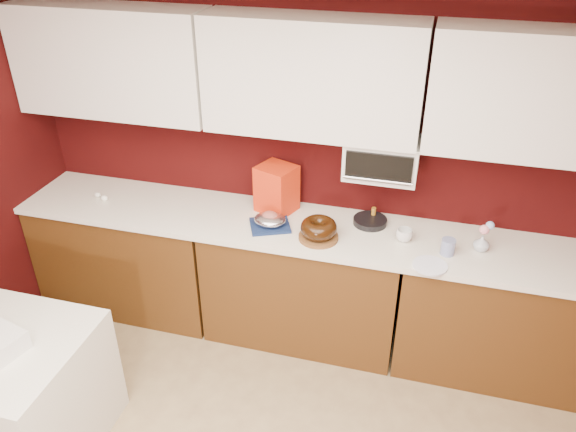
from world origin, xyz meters
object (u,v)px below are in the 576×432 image
(toaster_oven, at_px, (382,157))
(bundt_cake, at_px, (319,228))
(flower_vase, at_px, (482,242))
(pandoro_box, at_px, (277,189))
(blue_jar, at_px, (448,247))
(foil_ham_nest, at_px, (270,219))
(coffee_mug, at_px, (404,234))
(dining_table, at_px, (4,391))

(toaster_oven, relative_size, bundt_cake, 1.95)
(flower_vase, bearing_deg, pandoro_box, 173.40)
(blue_jar, height_order, flower_vase, flower_vase)
(foil_ham_nest, distance_m, flower_vase, 1.33)
(toaster_oven, bearing_deg, flower_vase, -13.26)
(foil_ham_nest, height_order, blue_jar, blue_jar)
(bundt_cake, bearing_deg, toaster_oven, 41.77)
(toaster_oven, relative_size, coffee_mug, 4.52)
(dining_table, bearing_deg, coffee_mug, 33.08)
(dining_table, relative_size, pandoro_box, 3.08)
(dining_table, bearing_deg, flower_vase, 28.25)
(pandoro_box, bearing_deg, flower_vase, 14.50)
(dining_table, height_order, foil_ham_nest, foil_ham_nest)
(toaster_oven, distance_m, coffee_mug, 0.50)
(pandoro_box, xyz_separation_m, flower_vase, (1.35, -0.16, -0.10))
(foil_ham_nest, bearing_deg, bundt_cake, -9.83)
(foil_ham_nest, height_order, coffee_mug, coffee_mug)
(blue_jar, xyz_separation_m, flower_vase, (0.20, 0.10, 0.01))
(foil_ham_nest, xyz_separation_m, coffee_mug, (0.86, 0.06, -0.01))
(toaster_oven, xyz_separation_m, pandoro_box, (-0.68, 0.00, -0.31))
(bundt_cake, height_order, blue_jar, bundt_cake)
(foil_ham_nest, relative_size, pandoro_box, 0.64)
(dining_table, relative_size, coffee_mug, 10.05)
(coffee_mug, height_order, blue_jar, blue_jar)
(coffee_mug, distance_m, blue_jar, 0.28)
(coffee_mug, bearing_deg, toaster_oven, 138.94)
(pandoro_box, height_order, flower_vase, pandoro_box)
(coffee_mug, xyz_separation_m, blue_jar, (0.27, -0.08, 0.00))
(toaster_oven, relative_size, foil_ham_nest, 2.15)
(pandoro_box, bearing_deg, toaster_oven, 21.10)
(bundt_cake, distance_m, foil_ham_nest, 0.34)
(bundt_cake, distance_m, pandoro_box, 0.47)
(coffee_mug, bearing_deg, flower_vase, 1.94)
(toaster_oven, height_order, foil_ham_nest, toaster_oven)
(foil_ham_nest, distance_m, blue_jar, 1.13)
(toaster_oven, distance_m, dining_table, 2.59)
(toaster_oven, xyz_separation_m, bundt_cake, (-0.33, -0.29, -0.40))
(pandoro_box, bearing_deg, foil_ham_nest, -63.83)
(bundt_cake, relative_size, coffee_mug, 2.32)
(foil_ham_nest, xyz_separation_m, pandoro_box, (-0.02, 0.23, 0.11))
(bundt_cake, height_order, coffee_mug, bundt_cake)
(toaster_oven, xyz_separation_m, flower_vase, (0.66, -0.16, -0.42))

